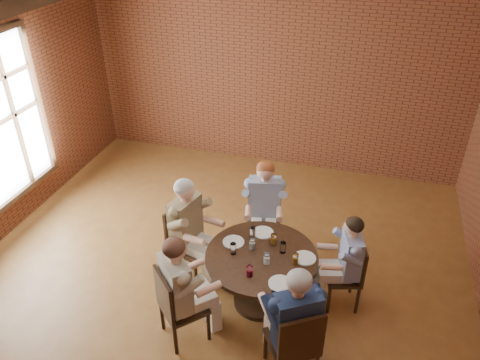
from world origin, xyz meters
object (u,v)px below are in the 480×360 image
(diner_d, at_px, (182,290))
(smartphone, at_px, (278,289))
(chair_e, at_px, (296,343))
(chair_c, at_px, (185,238))
(diner_c, at_px, (190,229))
(chair_b, at_px, (264,215))
(diner_b, at_px, (264,209))
(chair_a, at_px, (350,272))
(dining_table, at_px, (261,270))
(chair_d, at_px, (175,304))
(diner_a, at_px, (345,263))
(diner_e, at_px, (293,323))

(diner_d, bearing_deg, smartphone, -121.93)
(diner_d, xyz_separation_m, chair_e, (1.28, -0.21, -0.17))
(chair_c, xyz_separation_m, diner_c, (0.09, -0.03, 0.18))
(chair_b, distance_m, diner_b, 0.20)
(chair_a, relative_size, smartphone, 5.85)
(dining_table, xyz_separation_m, chair_b, (-0.23, 1.08, -0.01))
(dining_table, distance_m, diner_b, 1.03)
(chair_a, xyz_separation_m, chair_d, (-1.78, -1.07, 0.03))
(diner_a, height_order, smartphone, diner_a)
(chair_e, bearing_deg, diner_b, -99.80)
(chair_d, distance_m, diner_d, 0.20)
(diner_e, bearing_deg, diner_a, -142.37)
(dining_table, relative_size, chair_a, 1.45)
(chair_d, bearing_deg, diner_d, -90.00)
(diner_a, distance_m, chair_d, 2.00)
(diner_b, xyz_separation_m, chair_c, (-0.88, -0.69, -0.16))
(diner_b, bearing_deg, diner_e, -79.90)
(diner_e, bearing_deg, chair_d, -35.01)
(chair_d, xyz_separation_m, chair_e, (1.35, -0.14, 0.01))
(chair_a, relative_size, diner_a, 0.71)
(diner_c, bearing_deg, chair_e, -111.87)
(chair_c, relative_size, diner_c, 0.69)
(chair_a, height_order, chair_c, chair_c)
(diner_b, distance_m, chair_e, 2.08)
(diner_c, distance_m, chair_d, 1.09)
(dining_table, distance_m, chair_c, 1.12)
(chair_b, height_order, diner_b, diner_b)
(chair_e, bearing_deg, chair_d, -38.41)
(diner_a, distance_m, diner_c, 1.93)
(diner_c, bearing_deg, dining_table, -90.00)
(diner_b, distance_m, smartphone, 1.55)
(diner_a, height_order, chair_c, diner_a)
(chair_d, distance_m, diner_e, 1.31)
(diner_a, distance_m, chair_c, 2.02)
(chair_c, bearing_deg, diner_c, -90.00)
(diner_a, height_order, diner_d, diner_d)
(diner_d, distance_m, smartphone, 1.02)
(chair_a, relative_size, chair_e, 0.92)
(diner_c, xyz_separation_m, chair_d, (0.23, -1.05, -0.19))
(chair_b, distance_m, chair_d, 1.94)
(chair_e, xyz_separation_m, diner_e, (-0.05, 0.08, 0.18))
(chair_c, height_order, chair_e, chair_e)
(diner_c, height_order, smartphone, diner_c)
(chair_a, bearing_deg, smartphone, -59.27)
(diner_c, xyz_separation_m, smartphone, (1.28, -0.74, 0.05))
(diner_a, distance_m, chair_e, 1.25)
(chair_b, relative_size, chair_e, 0.98)
(diner_d, relative_size, diner_e, 0.98)
(chair_a, xyz_separation_m, diner_c, (-2.00, -0.02, 0.21))
(chair_c, distance_m, diner_c, 0.21)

